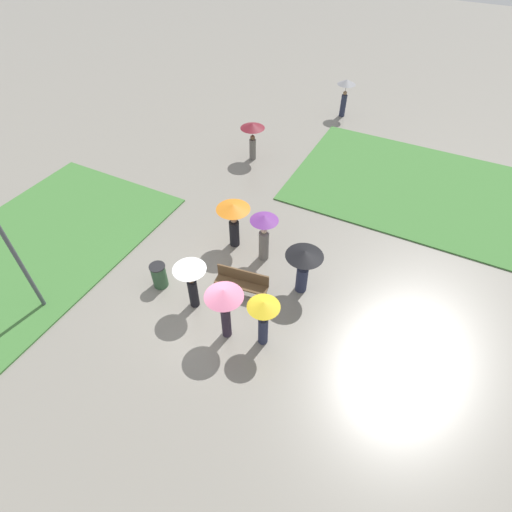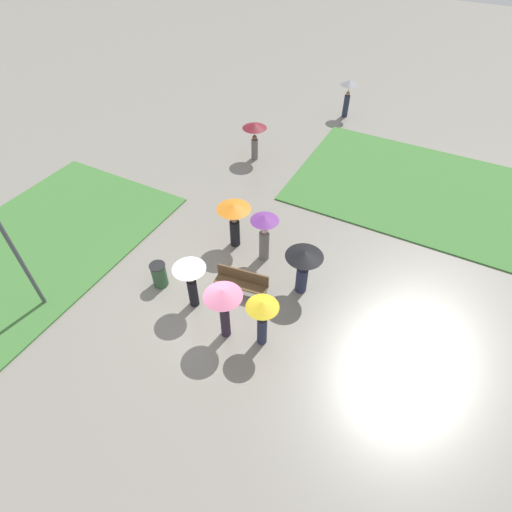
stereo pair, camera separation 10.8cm
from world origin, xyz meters
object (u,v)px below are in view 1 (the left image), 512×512
Objects in this scene: crowd_person_black at (304,262)px; crowd_person_orange at (234,216)px; park_bench at (242,282)px; crowd_person_white at (190,275)px; trash_bin at (159,276)px; crowd_person_yellow at (263,314)px; lone_walker_mid_plaza at (346,90)px; lamp_post at (1,232)px; crowd_person_pink at (224,301)px; lone_walker_far_path at (253,132)px; crowd_person_purple at (264,231)px.

crowd_person_orange is at bearing 65.75° from crowd_person_black.
crowd_person_white reaches higher than park_bench.
park_bench is 1.98× the size of trash_bin.
crowd_person_yellow is 0.92× the size of lone_walker_mid_plaza.
crowd_person_yellow reaches higher than park_bench.
crowd_person_white is 1.01× the size of crowd_person_orange.
lamp_post is 17.62m from lone_walker_mid_plaza.
trash_bin is at bearing 137.51° from crowd_person_pink.
park_bench is at bearing -70.77° from crowd_person_orange.
lone_walker_mid_plaza is (-1.22, 13.70, 0.97)m from park_bench.
crowd_person_black is at bearing -159.78° from crowd_person_white.
lone_walker_mid_plaza is at bearing 73.23° from crowd_person_orange.
crowd_person_pink reaches higher than lone_walker_mid_plaza.
crowd_person_black is at bearing 31.94° from lamp_post.
lamp_post reaches higher than crowd_person_white.
park_bench is 0.98× the size of crowd_person_yellow.
lamp_post is 2.81× the size of crowd_person_black.
crowd_person_orange reaches higher than lone_walker_far_path.
crowd_person_white is (-0.99, -2.88, 0.10)m from crowd_person_purple.
lone_walker_far_path reaches higher than trash_bin.
crowd_person_black is 3.13m from crowd_person_orange.
crowd_person_pink reaches higher than crowd_person_orange.
crowd_person_pink is (0.39, -1.65, 1.09)m from park_bench.
trash_bin is 0.49× the size of crowd_person_white.
crowd_person_orange is 1.02× the size of lone_walker_far_path.
crowd_person_orange is at bearing -107.50° from lone_walker_mid_plaza.
crowd_person_white is 0.91× the size of crowd_person_pink.
crowd_person_purple is 1.05× the size of crowd_person_orange.
crowd_person_black reaches higher than park_bench.
crowd_person_pink is (0.48, -3.38, 0.31)m from crowd_person_purple.
crowd_person_purple reaches higher than lone_walker_far_path.
park_bench is at bearing -101.83° from lone_walker_mid_plaza.
lamp_post is at bearing -155.92° from park_bench.
lone_walker_mid_plaza is at bearing 5.35° from crowd_person_black.
park_bench is 1.02× the size of crowd_person_black.
crowd_person_black is at bearing -33.09° from crowd_person_orange.
crowd_person_black is 0.87× the size of crowd_person_pink.
lone_walker_mid_plaza reaches higher than lone_walker_far_path.
lone_walker_far_path is (-3.51, 7.45, 0.89)m from park_bench.
park_bench is at bearing 32.35° from lamp_post.
lone_walker_far_path is (-4.96, 8.84, 0.07)m from crowd_person_yellow.
lamp_post is at bearing 114.57° from crowd_person_black.
crowd_person_purple is at bearing 59.04° from crowd_person_black.
crowd_person_black is at bearing 34.84° from crowd_person_pink.
lone_walker_mid_plaza is (2.29, 6.25, 0.08)m from lone_walker_far_path.
crowd_person_purple is 1.26m from crowd_person_orange.
crowd_person_orange is at bearing 86.63° from crowd_person_pink.
crowd_person_black is (4.18, 1.95, 0.80)m from trash_bin.
crowd_person_purple is 1.05× the size of crowd_person_yellow.
lone_walker_mid_plaza is at bearing 86.83° from park_bench.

